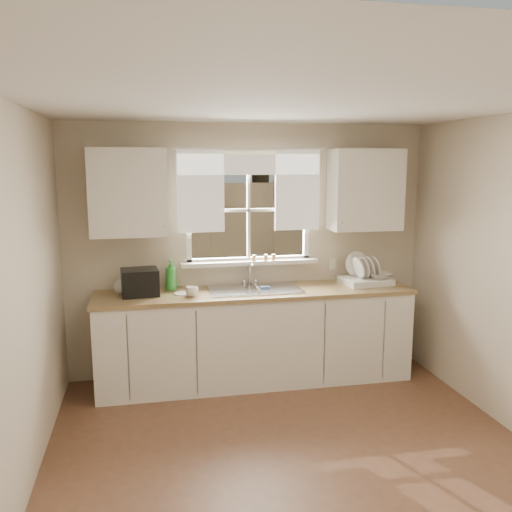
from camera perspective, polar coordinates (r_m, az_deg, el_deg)
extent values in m
plane|color=brown|center=(4.03, 5.09, -22.03)|extent=(4.00, 4.00, 0.00)
cube|color=beige|center=(5.58, -0.73, -6.23)|extent=(3.60, 0.02, 1.15)
cube|color=beige|center=(5.37, -0.77, 12.03)|extent=(3.60, 0.02, 0.35)
cube|color=beige|center=(5.29, -13.66, 4.46)|extent=(1.20, 0.02, 1.00)
cube|color=beige|center=(5.73, 11.16, 4.95)|extent=(1.20, 0.02, 1.00)
cube|color=beige|center=(3.48, -24.46, -5.65)|extent=(0.02, 4.00, 2.50)
cube|color=beige|center=(1.84, 24.97, -19.61)|extent=(3.60, 0.02, 2.50)
cube|color=silver|center=(3.44, 5.75, 16.07)|extent=(3.60, 4.00, 0.02)
cube|color=white|center=(5.47, -0.78, -0.37)|extent=(1.30, 0.06, 0.05)
cube|color=white|center=(5.38, -0.80, 10.16)|extent=(1.30, 0.06, 0.05)
cube|color=white|center=(5.32, -7.17, 4.70)|extent=(0.05, 0.06, 1.05)
cube|color=white|center=(5.55, 5.33, 4.94)|extent=(0.05, 0.06, 1.05)
cube|color=white|center=(5.40, -0.79, 4.85)|extent=(0.03, 0.04, 1.00)
cube|color=white|center=(5.40, -0.79, 4.85)|extent=(1.20, 0.04, 0.03)
cube|color=white|center=(5.42, -0.66, -0.69)|extent=(1.38, 0.14, 0.04)
cylinder|color=white|center=(5.30, -0.64, 11.24)|extent=(1.50, 0.02, 0.02)
cube|color=white|center=(5.25, -5.84, 6.84)|extent=(0.45, 0.02, 0.80)
cube|color=white|center=(5.43, 4.36, 6.96)|extent=(0.45, 0.02, 0.80)
cube|color=white|center=(5.31, -0.66, 9.62)|extent=(1.40, 0.02, 0.20)
cube|color=white|center=(5.33, -0.07, -8.61)|extent=(3.00, 0.62, 0.87)
cube|color=olive|center=(5.20, -0.07, -3.85)|extent=(3.04, 0.65, 0.04)
cube|color=white|center=(5.10, -13.25, 6.54)|extent=(0.70, 0.33, 0.80)
cube|color=white|center=(5.54, 11.45, 6.85)|extent=(0.70, 0.33, 0.80)
cube|color=beige|center=(5.68, 8.05, -0.81)|extent=(0.08, 0.01, 0.12)
cylinder|color=brown|center=(5.44, 1.86, -0.12)|extent=(0.04, 0.04, 0.06)
cylinder|color=brown|center=(5.40, -0.20, -0.20)|extent=(0.04, 0.04, 0.06)
cylinder|color=brown|center=(5.42, 1.04, -0.15)|extent=(0.04, 0.04, 0.06)
cube|color=#335421|center=(10.54, -5.85, -1.87)|extent=(20.00, 10.00, 0.02)
cube|color=#88684B|center=(8.42, -4.58, 1.52)|extent=(8.00, 0.10, 1.80)
cube|color=maroon|center=(11.81, -12.51, 4.72)|extent=(3.00, 3.00, 2.20)
cube|color=black|center=(11.77, -12.74, 10.79)|extent=(3.20, 3.20, 0.30)
cylinder|color=#423021|center=(11.53, 0.48, 7.32)|extent=(0.36, 0.36, 3.20)
sphere|color=#214716|center=(11.67, 0.50, 19.17)|extent=(4.00, 4.00, 4.00)
sphere|color=#214716|center=(13.05, -6.02, 20.37)|extent=(3.20, 3.20, 3.20)
cube|color=#B7B7BC|center=(5.24, -0.13, -4.41)|extent=(0.84, 0.46, 0.18)
cube|color=#B7B7BC|center=(5.22, -0.13, -3.51)|extent=(0.88, 0.50, 0.01)
cube|color=#B7B7BC|center=(5.23, -0.13, -3.78)|extent=(0.02, 0.41, 0.14)
cylinder|color=silver|center=(5.44, -0.66, -1.83)|extent=(0.03, 0.03, 0.22)
cylinder|color=silver|center=(5.34, -0.50, -0.85)|extent=(0.02, 0.18, 0.02)
sphere|color=silver|center=(5.44, -1.28, -2.68)|extent=(0.05, 0.05, 0.05)
sphere|color=silver|center=(5.47, -0.04, -2.63)|extent=(0.05, 0.05, 0.05)
cube|color=white|center=(5.58, 11.48, -2.57)|extent=(0.51, 0.41, 0.06)
cylinder|color=white|center=(5.63, 10.59, -0.84)|extent=(0.27, 0.11, 0.25)
cylinder|color=white|center=(5.50, 10.72, -1.21)|extent=(0.10, 0.23, 0.22)
cylinder|color=white|center=(5.53, 11.26, -1.16)|extent=(0.10, 0.23, 0.22)
cylinder|color=white|center=(5.56, 11.79, -1.12)|extent=(0.10, 0.23, 0.22)
cylinder|color=white|center=(5.59, 12.32, -1.08)|extent=(0.10, 0.23, 0.22)
imported|color=silver|center=(5.57, 12.89, -1.99)|extent=(0.29, 0.29, 0.06)
imported|color=green|center=(5.24, -8.95, -1.95)|extent=(0.12, 0.12, 0.30)
imported|color=blue|center=(5.18, -12.39, -2.89)|extent=(0.10, 0.11, 0.18)
imported|color=beige|center=(5.22, -13.99, -2.84)|extent=(0.19, 0.19, 0.18)
cylinder|color=silver|center=(5.10, -7.55, -3.92)|extent=(0.19, 0.19, 0.01)
imported|color=white|center=(4.99, -6.75, -3.75)|extent=(0.15, 0.15, 0.09)
cube|color=black|center=(5.11, -12.13, -2.70)|extent=(0.36, 0.32, 0.24)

